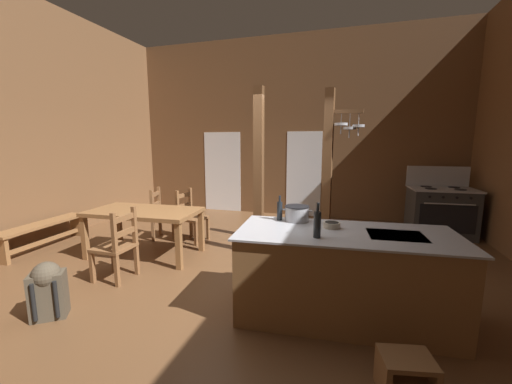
# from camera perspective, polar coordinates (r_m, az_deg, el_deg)

# --- Properties ---
(ground_plane) EXTENTS (8.56, 8.43, 0.10)m
(ground_plane) POSITION_cam_1_polar(r_m,az_deg,el_deg) (4.29, -4.20, -16.21)
(ground_plane) COLOR brown
(wall_back) EXTENTS (8.56, 0.14, 4.28)m
(wall_back) POSITION_cam_1_polar(r_m,az_deg,el_deg) (7.64, 6.21, 11.80)
(wall_back) COLOR brown
(wall_back) RESTS_ON ground_plane
(wall_left) EXTENTS (0.14, 8.43, 4.28)m
(wall_left) POSITION_cam_1_polar(r_m,az_deg,el_deg) (6.46, -39.98, 10.21)
(wall_left) COLOR brown
(wall_left) RESTS_ON ground_plane
(glazed_door_back_left) EXTENTS (1.00, 0.01, 2.05)m
(glazed_door_back_left) POSITION_cam_1_polar(r_m,az_deg,el_deg) (8.10, -6.28, 3.75)
(glazed_door_back_left) COLOR white
(glazed_door_back_left) RESTS_ON ground_plane
(glazed_panel_back_right) EXTENTS (0.84, 0.01, 2.05)m
(glazed_panel_back_right) POSITION_cam_1_polar(r_m,az_deg,el_deg) (7.54, 8.86, 3.29)
(glazed_panel_back_right) COLOR white
(glazed_panel_back_right) RESTS_ON ground_plane
(kitchen_island) EXTENTS (2.22, 1.11, 0.91)m
(kitchen_island) POSITION_cam_1_polar(r_m,az_deg,el_deg) (3.36, 16.01, -14.61)
(kitchen_island) COLOR brown
(kitchen_island) RESTS_ON ground_plane
(stove_range) EXTENTS (1.18, 0.87, 1.32)m
(stove_range) POSITION_cam_1_polar(r_m,az_deg,el_deg) (6.90, 31.12, -3.05)
(stove_range) COLOR #303030
(stove_range) RESTS_ON ground_plane
(support_post_with_pot_rack) EXTENTS (0.62, 0.24, 2.63)m
(support_post_with_pot_rack) POSITION_cam_1_polar(r_m,az_deg,el_deg) (5.10, 13.56, 4.78)
(support_post_with_pot_rack) COLOR brown
(support_post_with_pot_rack) RESTS_ON ground_plane
(support_post_center) EXTENTS (0.14, 0.14, 2.63)m
(support_post_center) POSITION_cam_1_polar(r_m,az_deg,el_deg) (4.81, 0.50, 3.54)
(support_post_center) COLOR brown
(support_post_center) RESTS_ON ground_plane
(step_stool) EXTENTS (0.41, 0.34, 0.30)m
(step_stool) POSITION_cam_1_polar(r_m,az_deg,el_deg) (2.74, 26.16, -27.93)
(step_stool) COLOR brown
(step_stool) RESTS_ON ground_plane
(dining_table) EXTENTS (1.74, 0.99, 0.74)m
(dining_table) POSITION_cam_1_polar(r_m,az_deg,el_deg) (5.16, -20.11, -4.12)
(dining_table) COLOR brown
(dining_table) RESTS_ON ground_plane
(ladderback_chair_near_window) EXTENTS (0.44, 0.44, 0.95)m
(ladderback_chair_near_window) POSITION_cam_1_polar(r_m,az_deg,el_deg) (4.45, -24.45, -9.17)
(ladderback_chair_near_window) COLOR brown
(ladderback_chair_near_window) RESTS_ON ground_plane
(ladderback_chair_by_post) EXTENTS (0.50, 0.50, 0.95)m
(ladderback_chair_by_post) POSITION_cam_1_polar(r_m,az_deg,el_deg) (5.72, -12.10, -4.52)
(ladderback_chair_by_post) COLOR brown
(ladderback_chair_by_post) RESTS_ON ground_plane
(ladderback_chair_at_table_end) EXTENTS (0.54, 0.54, 0.95)m
(ladderback_chair_at_table_end) POSITION_cam_1_polar(r_m,az_deg,el_deg) (6.01, -16.89, -4.06)
(ladderback_chair_at_table_end) COLOR brown
(ladderback_chair_at_table_end) RESTS_ON ground_plane
(bench_along_left_wall) EXTENTS (0.44, 1.59, 0.44)m
(bench_along_left_wall) POSITION_cam_1_polar(r_m,az_deg,el_deg) (6.38, -34.87, -5.91)
(bench_along_left_wall) COLOR brown
(bench_along_left_wall) RESTS_ON ground_plane
(backpack) EXTENTS (0.39, 0.39, 0.60)m
(backpack) POSITION_cam_1_polar(r_m,az_deg,el_deg) (3.92, -34.29, -14.61)
(backpack) COLOR #4C4233
(backpack) RESTS_ON ground_plane
(stockpot_on_counter) EXTENTS (0.35, 0.28, 0.17)m
(stockpot_on_counter) POSITION_cam_1_polar(r_m,az_deg,el_deg) (3.51, 7.64, -3.98)
(stockpot_on_counter) COLOR #A8AAB2
(stockpot_on_counter) RESTS_ON kitchen_island
(mixing_bowl_on_counter) EXTENTS (0.17, 0.17, 0.06)m
(mixing_bowl_on_counter) POSITION_cam_1_polar(r_m,az_deg,el_deg) (3.31, 13.92, -5.98)
(mixing_bowl_on_counter) COLOR #B2A893
(mixing_bowl_on_counter) RESTS_ON kitchen_island
(bottle_tall_on_counter) EXTENTS (0.07, 0.07, 0.34)m
(bottle_tall_on_counter) POSITION_cam_1_polar(r_m,az_deg,el_deg) (2.93, 11.34, -5.82)
(bottle_tall_on_counter) COLOR #1E2328
(bottle_tall_on_counter) RESTS_ON kitchen_island
(bottle_short_on_counter) EXTENTS (0.06, 0.06, 0.29)m
(bottle_short_on_counter) POSITION_cam_1_polar(r_m,az_deg,el_deg) (3.53, 4.42, -3.42)
(bottle_short_on_counter) COLOR #1E2328
(bottle_short_on_counter) RESTS_ON kitchen_island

